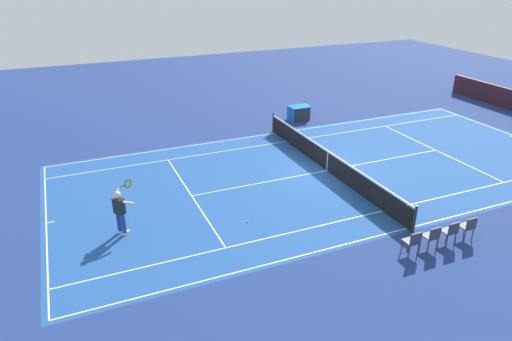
{
  "coord_description": "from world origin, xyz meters",
  "views": [
    {
      "loc": [
        10.61,
        16.52,
        8.73
      ],
      "look_at": [
        3.77,
        0.55,
        0.9
      ],
      "focal_mm": 32.58,
      "sensor_mm": 36.0,
      "label": 1
    }
  ],
  "objects_px": {
    "spectator_chair_1": "(450,231)",
    "spectator_chair_2": "(432,236)",
    "spectator_chair_0": "(468,226)",
    "tennis_ball": "(247,222)",
    "spectator_chair_3": "(413,241)",
    "tennis_player_near": "(120,210)",
    "tennis_net": "(328,161)",
    "equipment_cart_tarped": "(299,113)"
  },
  "relations": [
    {
      "from": "tennis_player_near",
      "to": "spectator_chair_0",
      "type": "bearing_deg",
      "value": 154.91
    },
    {
      "from": "tennis_player_near",
      "to": "tennis_ball",
      "type": "bearing_deg",
      "value": 166.3
    },
    {
      "from": "tennis_player_near",
      "to": "spectator_chair_2",
      "type": "relative_size",
      "value": 1.93
    },
    {
      "from": "spectator_chair_2",
      "to": "spectator_chair_0",
      "type": "bearing_deg",
      "value": 180.0
    },
    {
      "from": "equipment_cart_tarped",
      "to": "spectator_chair_3",
      "type": "bearing_deg",
      "value": 76.73
    },
    {
      "from": "tennis_player_near",
      "to": "tennis_ball",
      "type": "xyz_separation_m",
      "value": [
        -4.3,
        1.05,
        -0.9
      ]
    },
    {
      "from": "spectator_chair_0",
      "to": "spectator_chair_1",
      "type": "relative_size",
      "value": 1.0
    },
    {
      "from": "spectator_chair_1",
      "to": "spectator_chair_2",
      "type": "xyz_separation_m",
      "value": [
        0.79,
        0.0,
        0.0
      ]
    },
    {
      "from": "tennis_player_near",
      "to": "equipment_cart_tarped",
      "type": "xyz_separation_m",
      "value": [
        -11.73,
        -8.93,
        -0.49
      ]
    },
    {
      "from": "tennis_net",
      "to": "spectator_chair_1",
      "type": "height_order",
      "value": "tennis_net"
    },
    {
      "from": "spectator_chair_2",
      "to": "equipment_cart_tarped",
      "type": "distance_m",
      "value": 14.21
    },
    {
      "from": "spectator_chair_1",
      "to": "spectator_chair_2",
      "type": "distance_m",
      "value": 0.79
    },
    {
      "from": "tennis_player_near",
      "to": "spectator_chair_2",
      "type": "height_order",
      "value": "tennis_player_near"
    },
    {
      "from": "tennis_ball",
      "to": "tennis_player_near",
      "type": "bearing_deg",
      "value": -13.7
    },
    {
      "from": "spectator_chair_0",
      "to": "tennis_ball",
      "type": "bearing_deg",
      "value": -31.67
    },
    {
      "from": "tennis_net",
      "to": "spectator_chair_2",
      "type": "bearing_deg",
      "value": 88.46
    },
    {
      "from": "tennis_ball",
      "to": "spectator_chair_2",
      "type": "relative_size",
      "value": 0.08
    },
    {
      "from": "equipment_cart_tarped",
      "to": "tennis_net",
      "type": "bearing_deg",
      "value": 71.93
    },
    {
      "from": "tennis_net",
      "to": "tennis_player_near",
      "type": "distance_m",
      "value": 9.59
    },
    {
      "from": "tennis_net",
      "to": "spectator_chair_1",
      "type": "xyz_separation_m",
      "value": [
        -0.6,
        6.85,
        0.03
      ]
    },
    {
      "from": "tennis_ball",
      "to": "spectator_chair_0",
      "type": "distance_m",
      "value": 7.65
    },
    {
      "from": "spectator_chair_1",
      "to": "tennis_player_near",
      "type": "bearing_deg",
      "value": -26.8
    },
    {
      "from": "spectator_chair_2",
      "to": "spectator_chair_1",
      "type": "bearing_deg",
      "value": 180.0
    },
    {
      "from": "spectator_chair_1",
      "to": "equipment_cart_tarped",
      "type": "relative_size",
      "value": 0.7
    },
    {
      "from": "spectator_chair_2",
      "to": "tennis_net",
      "type": "bearing_deg",
      "value": -91.54
    },
    {
      "from": "tennis_net",
      "to": "spectator_chair_1",
      "type": "relative_size",
      "value": 13.3
    },
    {
      "from": "tennis_ball",
      "to": "spectator_chair_0",
      "type": "bearing_deg",
      "value": 148.33
    },
    {
      "from": "tennis_ball",
      "to": "spectator_chair_1",
      "type": "bearing_deg",
      "value": 144.93
    },
    {
      "from": "spectator_chair_1",
      "to": "spectator_chair_3",
      "type": "distance_m",
      "value": 1.57
    },
    {
      "from": "spectator_chair_3",
      "to": "equipment_cart_tarped",
      "type": "bearing_deg",
      "value": -103.27
    },
    {
      "from": "tennis_net",
      "to": "equipment_cart_tarped",
      "type": "distance_m",
      "value": 7.5
    },
    {
      "from": "tennis_ball",
      "to": "spectator_chair_3",
      "type": "xyz_separation_m",
      "value": [
        -4.13,
        4.01,
        0.49
      ]
    },
    {
      "from": "tennis_player_near",
      "to": "spectator_chair_0",
      "type": "height_order",
      "value": "tennis_player_near"
    },
    {
      "from": "tennis_net",
      "to": "spectator_chair_3",
      "type": "bearing_deg",
      "value": 81.93
    },
    {
      "from": "spectator_chair_3",
      "to": "equipment_cart_tarped",
      "type": "xyz_separation_m",
      "value": [
        -3.3,
        -13.99,
        -0.08
      ]
    },
    {
      "from": "spectator_chair_0",
      "to": "tennis_net",
      "type": "bearing_deg",
      "value": -78.53
    },
    {
      "from": "spectator_chair_2",
      "to": "equipment_cart_tarped",
      "type": "relative_size",
      "value": 0.7
    },
    {
      "from": "tennis_net",
      "to": "spectator_chair_0",
      "type": "distance_m",
      "value": 6.99
    },
    {
      "from": "tennis_player_near",
      "to": "tennis_ball",
      "type": "distance_m",
      "value": 4.52
    },
    {
      "from": "tennis_ball",
      "to": "tennis_net",
      "type": "bearing_deg",
      "value": -150.87
    },
    {
      "from": "tennis_player_near",
      "to": "equipment_cart_tarped",
      "type": "relative_size",
      "value": 1.36
    },
    {
      "from": "spectator_chair_0",
      "to": "equipment_cart_tarped",
      "type": "distance_m",
      "value": 14.02
    }
  ]
}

